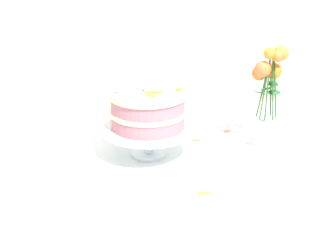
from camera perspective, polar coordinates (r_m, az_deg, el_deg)
dining_table at (r=1.66m, az=1.52°, el=-7.31°), size 1.40×1.00×0.74m
linen_napkin at (r=1.69m, az=-2.09°, el=-3.18°), size 0.39×0.39×0.00m
cake_stand at (r=1.66m, az=-2.12°, el=-0.62°), size 0.29×0.29×0.10m
layer_cake at (r=1.63m, az=-2.16°, el=1.90°), size 0.24×0.24×0.13m
flower_vase at (r=1.73m, az=10.61°, el=2.82°), size 0.11×0.09×0.34m
loose_petal_0 at (r=1.37m, az=-4.18°, el=-9.54°), size 0.04×0.04×0.00m
loose_petal_1 at (r=1.81m, az=3.06°, el=-1.49°), size 0.04×0.03×0.00m
loose_petal_2 at (r=1.89m, az=6.37°, el=-0.58°), size 0.04×0.04×0.00m
loose_petal_3 at (r=1.47m, az=3.86°, el=-7.14°), size 0.04×0.02×0.00m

